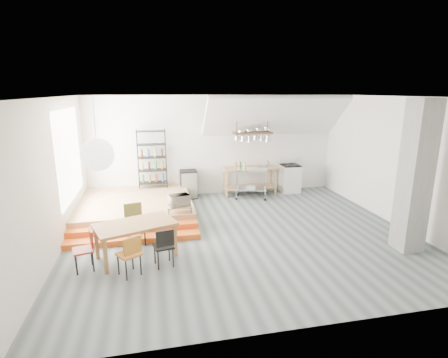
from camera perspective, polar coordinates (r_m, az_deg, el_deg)
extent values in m
plane|color=#4D5759|center=(8.47, 2.84, -8.93)|extent=(8.00, 8.00, 0.00)
cube|color=silver|center=(11.34, -1.56, 5.46)|extent=(8.00, 0.04, 3.20)
cube|color=silver|center=(7.97, -26.03, 0.23)|extent=(0.04, 7.00, 3.20)
cube|color=silver|center=(9.79, 26.28, 2.57)|extent=(0.04, 7.00, 3.20)
cube|color=white|center=(7.79, 3.14, 13.26)|extent=(8.00, 7.00, 0.02)
cube|color=white|center=(11.13, 8.28, 10.08)|extent=(4.40, 1.44, 1.32)
cube|color=white|center=(9.36, -23.92, 3.61)|extent=(0.02, 2.50, 2.20)
cube|color=#A47A52|center=(10.04, -14.14, -4.38)|extent=(3.00, 3.00, 0.40)
cube|color=#DA5919|center=(8.26, -14.51, -9.51)|extent=(3.00, 0.35, 0.13)
cube|color=#DA5919|center=(8.56, -14.45, -8.17)|extent=(3.00, 0.35, 0.27)
cube|color=gray|center=(8.22, 28.76, 0.29)|extent=(0.50, 0.50, 3.20)
cube|color=#A47A52|center=(11.39, 4.24, 1.78)|extent=(1.80, 0.60, 0.06)
cube|color=#A47A52|center=(11.54, 4.18, -1.28)|extent=(1.70, 0.55, 0.04)
cube|color=#A47A52|center=(11.94, 7.69, 0.06)|extent=(0.06, 0.06, 0.86)
cube|color=#A47A52|center=(11.50, -0.04, -0.35)|extent=(0.06, 0.06, 0.86)
cube|color=#A47A52|center=(11.54, 8.41, -0.47)|extent=(0.06, 0.06, 0.86)
cube|color=#A47A52|center=(11.09, 0.43, -0.92)|extent=(0.06, 0.06, 0.86)
cube|color=white|center=(11.94, 10.67, 0.04)|extent=(0.60, 0.60, 0.90)
cube|color=black|center=(11.84, 10.77, 2.25)|extent=(0.58, 0.58, 0.03)
cube|color=white|center=(12.06, 10.29, 3.12)|extent=(0.60, 0.05, 0.25)
cylinder|color=black|center=(12.01, 11.14, 2.52)|extent=(0.18, 0.18, 0.02)
cylinder|color=black|center=(11.91, 9.90, 2.48)|extent=(0.18, 0.18, 0.02)
cylinder|color=black|center=(11.76, 11.67, 2.25)|extent=(0.18, 0.18, 0.02)
cylinder|color=black|center=(11.65, 10.40, 2.20)|extent=(0.18, 0.18, 0.02)
cube|color=#412D1A|center=(11.00, 4.64, 7.52)|extent=(1.20, 0.50, 0.05)
cylinder|color=black|center=(10.82, 2.12, 10.50)|extent=(0.02, 0.02, 1.15)
cylinder|color=black|center=(11.10, 7.22, 10.49)|extent=(0.02, 0.02, 1.15)
cylinder|color=silver|center=(10.84, 2.14, 6.71)|extent=(0.16, 0.16, 0.12)
cylinder|color=silver|center=(10.89, 3.17, 6.63)|extent=(0.20, 0.20, 0.16)
cylinder|color=silver|center=(10.95, 4.19, 6.54)|extent=(0.16, 0.16, 0.20)
cylinder|color=silver|center=(11.00, 5.20, 6.77)|extent=(0.20, 0.20, 0.12)
cylinder|color=silver|center=(11.06, 6.19, 6.68)|extent=(0.16, 0.16, 0.16)
cylinder|color=silver|center=(11.13, 7.18, 6.60)|extent=(0.20, 0.20, 0.20)
cylinder|color=black|center=(11.10, -9.50, 3.51)|extent=(0.02, 0.02, 1.80)
cylinder|color=black|center=(11.10, -13.84, 3.29)|extent=(0.02, 0.02, 1.80)
cylinder|color=black|center=(10.75, -9.41, 3.16)|extent=(0.02, 0.02, 1.80)
cylinder|color=black|center=(10.75, -13.89, 2.94)|extent=(0.02, 0.02, 1.80)
cube|color=black|center=(11.08, -11.47, -0.58)|extent=(0.88, 0.38, 0.02)
cube|color=black|center=(10.99, -11.57, 1.44)|extent=(0.88, 0.38, 0.02)
cube|color=black|center=(10.91, -11.68, 3.49)|extent=(0.88, 0.38, 0.02)
cube|color=black|center=(10.84, -11.78, 5.56)|extent=(0.88, 0.38, 0.02)
cube|color=black|center=(10.79, -11.89, 7.66)|extent=(0.88, 0.38, 0.03)
cylinder|color=#317C31|center=(11.05, -11.51, 0.12)|extent=(0.07, 0.07, 0.24)
cylinder|color=#9C711A|center=(10.96, -11.61, 2.15)|extent=(0.07, 0.07, 0.24)
cylinder|color=brown|center=(10.88, -11.71, 4.21)|extent=(0.07, 0.07, 0.24)
cube|color=#A47A52|center=(8.75, -7.31, -4.40)|extent=(0.60, 0.40, 0.03)
cylinder|color=black|center=(8.96, -5.66, -4.46)|extent=(0.02, 0.02, 0.13)
cylinder|color=black|center=(8.92, -9.12, -4.66)|extent=(0.02, 0.02, 0.13)
cylinder|color=black|center=(8.64, -5.40, -5.17)|extent=(0.02, 0.02, 0.13)
cylinder|color=black|center=(8.60, -8.99, -5.38)|extent=(0.02, 0.02, 0.13)
sphere|color=white|center=(6.77, -19.94, 3.77)|extent=(0.60, 0.60, 0.60)
cube|color=#956236|center=(7.31, -14.33, -7.25)|extent=(1.76, 1.35, 0.06)
cube|color=#956236|center=(7.98, -10.18, -8.01)|extent=(0.09, 0.09, 0.68)
cube|color=#956236|center=(7.63, -20.09, -9.76)|extent=(0.09, 0.09, 0.68)
cube|color=#956236|center=(7.35, -8.00, -9.92)|extent=(0.09, 0.09, 0.68)
cube|color=#956236|center=(6.97, -18.77, -11.98)|extent=(0.09, 0.09, 0.68)
cube|color=#BF7320|center=(6.78, -15.29, -11.76)|extent=(0.51, 0.51, 0.04)
cube|color=#BF7320|center=(6.55, -14.71, -10.46)|extent=(0.32, 0.22, 0.32)
cylinder|color=black|center=(6.70, -15.68, -14.16)|extent=(0.03, 0.03, 0.41)
cylinder|color=black|center=(6.82, -13.44, -13.47)|extent=(0.03, 0.03, 0.41)
cylinder|color=black|center=(6.94, -16.87, -13.23)|extent=(0.03, 0.03, 0.41)
cylinder|color=black|center=(7.06, -14.70, -12.58)|extent=(0.03, 0.03, 0.41)
cube|color=black|center=(6.98, -9.86, -10.75)|extent=(0.43, 0.43, 0.04)
cube|color=black|center=(6.74, -9.60, -9.55)|extent=(0.34, 0.11, 0.32)
cylinder|color=black|center=(6.92, -10.68, -12.96)|extent=(0.03, 0.03, 0.40)
cylinder|color=black|center=(6.97, -8.31, -12.60)|extent=(0.03, 0.03, 0.40)
cylinder|color=black|center=(7.17, -11.23, -11.96)|extent=(0.03, 0.03, 0.40)
cylinder|color=black|center=(7.23, -8.94, -11.63)|extent=(0.03, 0.03, 0.40)
cube|color=olive|center=(8.02, -14.29, -7.18)|extent=(0.50, 0.50, 0.04)
cube|color=olive|center=(8.10, -14.66, -5.03)|extent=(0.39, 0.13, 0.36)
cylinder|color=black|center=(8.28, -13.28, -8.17)|extent=(0.03, 0.03, 0.45)
cylinder|color=black|center=(8.23, -15.55, -8.47)|extent=(0.03, 0.03, 0.45)
cylinder|color=black|center=(7.98, -12.78, -9.02)|extent=(0.03, 0.03, 0.45)
cylinder|color=black|center=(7.93, -15.14, -9.33)|extent=(0.03, 0.03, 0.45)
cube|color=#A42617|center=(7.22, -22.02, -10.72)|extent=(0.44, 0.44, 0.04)
cube|color=#A42617|center=(7.14, -20.87, -8.90)|extent=(0.12, 0.34, 0.32)
cylinder|color=black|center=(7.19, -20.57, -12.56)|extent=(0.03, 0.03, 0.40)
cylinder|color=black|center=(7.45, -20.83, -11.60)|extent=(0.03, 0.03, 0.40)
cylinder|color=black|center=(7.18, -22.94, -12.85)|extent=(0.03, 0.03, 0.40)
cylinder|color=black|center=(7.44, -23.11, -11.88)|extent=(0.03, 0.03, 0.40)
cube|color=silver|center=(10.93, 4.50, 1.55)|extent=(1.07, 0.80, 0.04)
cube|color=silver|center=(11.08, 4.44, -1.56)|extent=(1.07, 0.80, 0.03)
cylinder|color=silver|center=(11.27, 6.76, -0.52)|extent=(0.03, 0.03, 0.92)
sphere|color=black|center=(11.38, 6.70, -2.64)|extent=(0.09, 0.09, 0.09)
cylinder|color=silver|center=(11.29, 2.22, -0.40)|extent=(0.03, 0.03, 0.92)
sphere|color=black|center=(11.40, 2.20, -2.52)|extent=(0.09, 0.09, 0.09)
cylinder|color=silver|center=(10.81, 6.79, -1.15)|extent=(0.03, 0.03, 0.92)
sphere|color=black|center=(10.94, 6.72, -3.35)|extent=(0.09, 0.09, 0.09)
cylinder|color=silver|center=(10.83, 2.06, -1.02)|extent=(0.03, 0.03, 0.92)
sphere|color=black|center=(10.96, 2.04, -3.22)|extent=(0.09, 0.09, 0.09)
cube|color=black|center=(11.16, -5.79, -0.83)|extent=(0.52, 0.52, 0.88)
imported|color=beige|center=(8.70, -7.34, -3.46)|extent=(0.57, 0.46, 0.27)
imported|color=silver|center=(11.42, 5.92, 2.06)|extent=(0.22, 0.22, 0.05)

